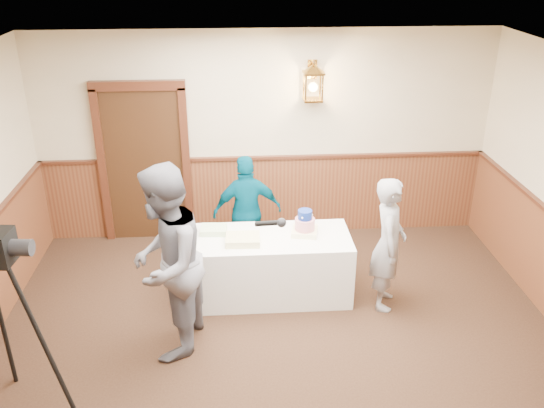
{
  "coord_description": "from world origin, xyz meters",
  "views": [
    {
      "loc": [
        -0.4,
        -3.79,
        3.8
      ],
      "look_at": [
        -0.03,
        1.7,
        1.25
      ],
      "focal_mm": 38.0,
      "sensor_mm": 36.0,
      "label": 1
    }
  ],
  "objects_px": {
    "sheet_cake_yellow": "(243,240)",
    "assistant_p": "(247,212)",
    "tv_camera_rig": "(5,339)",
    "baker": "(388,244)",
    "sheet_cake_green": "(214,230)",
    "display_table": "(271,266)",
    "interviewer": "(166,263)",
    "tiered_cake": "(305,225)"
  },
  "relations": [
    {
      "from": "sheet_cake_yellow",
      "to": "interviewer",
      "type": "xyz_separation_m",
      "value": [
        -0.75,
        -0.8,
        0.2
      ]
    },
    {
      "from": "tiered_cake",
      "to": "tv_camera_rig",
      "type": "height_order",
      "value": "tv_camera_rig"
    },
    {
      "from": "display_table",
      "to": "interviewer",
      "type": "distance_m",
      "value": 1.53
    },
    {
      "from": "sheet_cake_yellow",
      "to": "tiered_cake",
      "type": "bearing_deg",
      "value": 13.44
    },
    {
      "from": "sheet_cake_green",
      "to": "baker",
      "type": "bearing_deg",
      "value": -12.85
    },
    {
      "from": "sheet_cake_green",
      "to": "baker",
      "type": "relative_size",
      "value": 0.19
    },
    {
      "from": "display_table",
      "to": "baker",
      "type": "height_order",
      "value": "baker"
    },
    {
      "from": "sheet_cake_yellow",
      "to": "baker",
      "type": "distance_m",
      "value": 1.59
    },
    {
      "from": "baker",
      "to": "assistant_p",
      "type": "bearing_deg",
      "value": 70.17
    },
    {
      "from": "tiered_cake",
      "to": "assistant_p",
      "type": "distance_m",
      "value": 0.93
    },
    {
      "from": "tv_camera_rig",
      "to": "sheet_cake_green",
      "type": "bearing_deg",
      "value": 53.84
    },
    {
      "from": "baker",
      "to": "sheet_cake_green",
      "type": "bearing_deg",
      "value": 91.12
    },
    {
      "from": "display_table",
      "to": "sheet_cake_green",
      "type": "relative_size",
      "value": 6.18
    },
    {
      "from": "sheet_cake_green",
      "to": "assistant_p",
      "type": "bearing_deg",
      "value": 55.32
    },
    {
      "from": "interviewer",
      "to": "sheet_cake_green",
      "type": "bearing_deg",
      "value": 168.98
    },
    {
      "from": "sheet_cake_green",
      "to": "sheet_cake_yellow",
      "type": "bearing_deg",
      "value": -39.09
    },
    {
      "from": "display_table",
      "to": "interviewer",
      "type": "relative_size",
      "value": 0.91
    },
    {
      "from": "tiered_cake",
      "to": "assistant_p",
      "type": "height_order",
      "value": "assistant_p"
    },
    {
      "from": "sheet_cake_yellow",
      "to": "assistant_p",
      "type": "height_order",
      "value": "assistant_p"
    },
    {
      "from": "tv_camera_rig",
      "to": "assistant_p",
      "type": "bearing_deg",
      "value": 55.25
    },
    {
      "from": "display_table",
      "to": "sheet_cake_green",
      "type": "height_order",
      "value": "sheet_cake_green"
    },
    {
      "from": "display_table",
      "to": "sheet_cake_green",
      "type": "distance_m",
      "value": 0.78
    },
    {
      "from": "display_table",
      "to": "tiered_cake",
      "type": "distance_m",
      "value": 0.63
    },
    {
      "from": "tiered_cake",
      "to": "interviewer",
      "type": "height_order",
      "value": "interviewer"
    },
    {
      "from": "interviewer",
      "to": "sheet_cake_yellow",
      "type": "bearing_deg",
      "value": 147.48
    },
    {
      "from": "display_table",
      "to": "interviewer",
      "type": "bearing_deg",
      "value": -139.52
    },
    {
      "from": "sheet_cake_yellow",
      "to": "sheet_cake_green",
      "type": "bearing_deg",
      "value": 140.91
    },
    {
      "from": "sheet_cake_yellow",
      "to": "sheet_cake_green",
      "type": "distance_m",
      "value": 0.42
    },
    {
      "from": "sheet_cake_yellow",
      "to": "tv_camera_rig",
      "type": "bearing_deg",
      "value": -140.56
    },
    {
      "from": "tiered_cake",
      "to": "baker",
      "type": "xyz_separation_m",
      "value": [
        0.88,
        -0.34,
        -0.09
      ]
    },
    {
      "from": "tiered_cake",
      "to": "sheet_cake_green",
      "type": "distance_m",
      "value": 1.04
    },
    {
      "from": "sheet_cake_yellow",
      "to": "interviewer",
      "type": "relative_size",
      "value": 0.19
    },
    {
      "from": "interviewer",
      "to": "tv_camera_rig",
      "type": "xyz_separation_m",
      "value": [
        -1.24,
        -0.84,
        -0.18
      ]
    },
    {
      "from": "interviewer",
      "to": "baker",
      "type": "relative_size",
      "value": 1.28
    },
    {
      "from": "display_table",
      "to": "sheet_cake_yellow",
      "type": "distance_m",
      "value": 0.53
    },
    {
      "from": "tiered_cake",
      "to": "sheet_cake_green",
      "type": "relative_size",
      "value": 1.14
    },
    {
      "from": "tv_camera_rig",
      "to": "tiered_cake",
      "type": "bearing_deg",
      "value": 38.81
    },
    {
      "from": "tiered_cake",
      "to": "assistant_p",
      "type": "bearing_deg",
      "value": 133.24
    },
    {
      "from": "tv_camera_rig",
      "to": "display_table",
      "type": "bearing_deg",
      "value": 42.17
    },
    {
      "from": "display_table",
      "to": "baker",
      "type": "bearing_deg",
      "value": -12.62
    },
    {
      "from": "display_table",
      "to": "tv_camera_rig",
      "type": "distance_m",
      "value": 2.92
    },
    {
      "from": "assistant_p",
      "to": "tv_camera_rig",
      "type": "bearing_deg",
      "value": 42.79
    }
  ]
}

